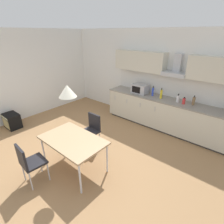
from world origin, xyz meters
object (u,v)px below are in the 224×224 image
(bottle_blue, at_px, (153,92))
(bottle_yellow, at_px, (161,94))
(bottle_white, at_px, (178,99))
(chair_far_left, at_px, (92,128))
(guitar_amp, at_px, (12,121))
(dining_table, at_px, (73,141))
(pendant_lamp, at_px, (67,91))
(chair_near_left, at_px, (29,161))
(bottle_red, at_px, (184,101))
(bottle_brown, at_px, (194,101))
(microwave, at_px, (140,89))

(bottle_blue, relative_size, bottle_yellow, 0.96)
(bottle_white, xyz_separation_m, bottle_yellow, (-0.48, -0.04, 0.04))
(chair_far_left, height_order, guitar_amp, chair_far_left)
(bottle_blue, bearing_deg, dining_table, -94.00)
(bottle_yellow, distance_m, pendant_lamp, 2.94)
(chair_near_left, relative_size, pendant_lamp, 2.72)
(bottle_red, bearing_deg, guitar_amp, -144.15)
(bottle_white, xyz_separation_m, bottle_brown, (0.39, 0.06, 0.01))
(chair_near_left, bearing_deg, microwave, 88.84)
(bottle_yellow, relative_size, pendant_lamp, 0.97)
(bottle_blue, xyz_separation_m, pendant_lamp, (-0.20, -2.87, 0.68))
(microwave, xyz_separation_m, chair_far_left, (-0.07, -2.05, -0.53))
(microwave, relative_size, chair_near_left, 0.55)
(guitar_amp, xyz_separation_m, pendant_lamp, (2.87, 0.11, 1.52))
(bottle_white, bearing_deg, guitar_amp, -142.47)
(bottle_white, relative_size, bottle_yellow, 0.74)
(bottle_white, distance_m, bottle_yellow, 0.48)
(bottle_blue, xyz_separation_m, guitar_amp, (-3.07, -2.98, -0.83))
(bottle_brown, height_order, dining_table, bottle_brown)
(dining_table, height_order, chair_near_left, chair_near_left)
(chair_near_left, distance_m, pendant_lamp, 1.47)
(bottle_white, bearing_deg, bottle_brown, 8.04)
(bottle_red, xyz_separation_m, bottle_blue, (-0.96, 0.07, 0.04))
(bottle_red, bearing_deg, bottle_brown, 25.32)
(bottle_brown, bearing_deg, bottle_yellow, -174.00)
(chair_near_left, bearing_deg, chair_far_left, 89.82)
(bottle_blue, bearing_deg, bottle_white, -1.61)
(chair_far_left, relative_size, guitar_amp, 1.67)
(bottle_white, xyz_separation_m, pendant_lamp, (-0.98, -2.85, 0.71))
(microwave, xyz_separation_m, bottle_white, (1.21, 0.00, -0.04))
(pendant_lamp, bearing_deg, chair_near_left, -110.84)
(bottle_white, bearing_deg, chair_near_left, -109.38)
(bottle_red, xyz_separation_m, chair_far_left, (-1.46, -2.01, -0.48))
(chair_far_left, bearing_deg, bottle_brown, 51.61)
(microwave, xyz_separation_m, pendant_lamp, (0.23, -2.85, 0.67))
(microwave, bearing_deg, bottle_white, 0.19)
(microwave, height_order, chair_near_left, microwave)
(dining_table, xyz_separation_m, chair_far_left, (-0.30, 0.80, -0.15))
(chair_far_left, bearing_deg, pendant_lamp, -69.49)
(guitar_amp, bearing_deg, chair_near_left, -15.00)
(microwave, relative_size, dining_table, 0.36)
(bottle_white, bearing_deg, microwave, -179.81)
(bottle_white, distance_m, bottle_red, 0.19)
(bottle_white, height_order, pendant_lamp, pendant_lamp)
(pendant_lamp, bearing_deg, bottle_brown, 64.69)
(bottle_white, bearing_deg, dining_table, -108.97)
(bottle_white, height_order, dining_table, bottle_white)
(dining_table, bearing_deg, bottle_blue, 86.00)
(microwave, bearing_deg, bottle_blue, 3.44)
(guitar_amp, bearing_deg, pendant_lamp, 2.15)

